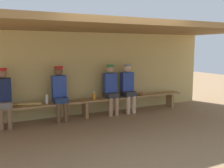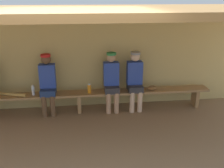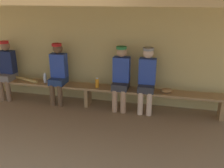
% 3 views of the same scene
% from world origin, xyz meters
% --- Properties ---
extents(ground_plane, '(24.00, 24.00, 0.00)m').
position_xyz_m(ground_plane, '(0.00, 0.00, 0.00)').
color(ground_plane, '#8C6D4C').
extents(back_wall, '(8.00, 0.20, 2.20)m').
position_xyz_m(back_wall, '(0.00, 2.00, 1.10)').
color(back_wall, tan).
rests_on(back_wall, ground).
extents(dugout_roof, '(8.00, 2.80, 0.12)m').
position_xyz_m(dugout_roof, '(0.00, 0.70, 2.26)').
color(dugout_roof, olive).
rests_on(dugout_roof, back_wall).
extents(bench, '(6.00, 0.36, 0.46)m').
position_xyz_m(bench, '(0.00, 1.55, 0.39)').
color(bench, '#9E7547').
rests_on(bench, ground).
extents(player_leftmost, '(0.34, 0.42, 1.34)m').
position_xyz_m(player_leftmost, '(1.27, 1.55, 0.75)').
color(player_leftmost, '#333338').
rests_on(player_leftmost, ground).
extents(player_near_post, '(0.34, 0.42, 1.34)m').
position_xyz_m(player_near_post, '(-0.66, 1.55, 0.75)').
color(player_near_post, navy).
rests_on(player_near_post, ground).
extents(player_with_sunglasses, '(0.34, 0.42, 1.34)m').
position_xyz_m(player_with_sunglasses, '(-1.94, 1.55, 0.75)').
color(player_with_sunglasses, slate).
rests_on(player_with_sunglasses, ground).
extents(player_in_blue, '(0.34, 0.42, 1.34)m').
position_xyz_m(player_in_blue, '(0.73, 1.55, 0.75)').
color(player_in_blue, '#333338').
rests_on(player_in_blue, ground).
extents(water_bottle_orange, '(0.07, 0.07, 0.22)m').
position_xyz_m(water_bottle_orange, '(-0.98, 1.53, 0.57)').
color(water_bottle_orange, silver).
rests_on(water_bottle_orange, bench).
extents(water_bottle_clear, '(0.08, 0.08, 0.21)m').
position_xyz_m(water_bottle_clear, '(0.23, 1.51, 0.56)').
color(water_bottle_clear, orange).
rests_on(water_bottle_clear, bench).
extents(baseball_glove_worn, '(0.29, 0.25, 0.09)m').
position_xyz_m(baseball_glove_worn, '(1.68, 1.53, 0.51)').
color(baseball_glove_worn, olive).
rests_on(baseball_glove_worn, bench).
extents(baseball_bat, '(0.75, 0.30, 0.07)m').
position_xyz_m(baseball_bat, '(-1.50, 1.55, 0.49)').
color(baseball_bat, tan).
rests_on(baseball_bat, bench).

